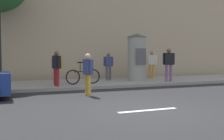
{
  "coord_description": "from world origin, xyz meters",
  "views": [
    {
      "loc": [
        -3.61,
        -6.47,
        1.52
      ],
      "look_at": [
        -0.3,
        2.0,
        1.04
      ],
      "focal_mm": 42.57,
      "sensor_mm": 36.0,
      "label": 1
    }
  ],
  "objects_px": {
    "pedestrian_tallest": "(108,64)",
    "pedestrian_with_backpack": "(169,61)",
    "pedestrian_in_red_top": "(152,62)",
    "pedestrian_in_dark_shirt": "(57,65)",
    "bicycle_leaning": "(83,76)",
    "pedestrian_in_light_jacket": "(88,71)",
    "pedestrian_with_bag": "(56,66)",
    "poster_column": "(137,57)"
  },
  "relations": [
    {
      "from": "pedestrian_tallest",
      "to": "pedestrian_with_backpack",
      "type": "bearing_deg",
      "value": -37.65
    },
    {
      "from": "pedestrian_tallest",
      "to": "pedestrian_in_red_top",
      "type": "bearing_deg",
      "value": 6.82
    },
    {
      "from": "pedestrian_in_dark_shirt",
      "to": "bicycle_leaning",
      "type": "bearing_deg",
      "value": 18.75
    },
    {
      "from": "pedestrian_with_backpack",
      "to": "pedestrian_in_red_top",
      "type": "distance_m",
      "value": 2.45
    },
    {
      "from": "pedestrian_in_light_jacket",
      "to": "bicycle_leaning",
      "type": "distance_m",
      "value": 2.85
    },
    {
      "from": "pedestrian_with_bag",
      "to": "poster_column",
      "type": "bearing_deg",
      "value": 0.72
    },
    {
      "from": "pedestrian_tallest",
      "to": "pedestrian_with_backpack",
      "type": "relative_size",
      "value": 0.87
    },
    {
      "from": "pedestrian_with_backpack",
      "to": "pedestrian_in_red_top",
      "type": "bearing_deg",
      "value": 81.69
    },
    {
      "from": "pedestrian_in_red_top",
      "to": "pedestrian_in_dark_shirt",
      "type": "xyz_separation_m",
      "value": [
        -6.31,
        -2.52,
        -0.03
      ]
    },
    {
      "from": "pedestrian_in_light_jacket",
      "to": "pedestrian_with_bag",
      "type": "distance_m",
      "value": 3.63
    },
    {
      "from": "pedestrian_in_light_jacket",
      "to": "pedestrian_in_dark_shirt",
      "type": "distance_m",
      "value": 2.44
    },
    {
      "from": "pedestrian_tallest",
      "to": "pedestrian_in_dark_shirt",
      "type": "relative_size",
      "value": 0.96
    },
    {
      "from": "poster_column",
      "to": "pedestrian_in_red_top",
      "type": "xyz_separation_m",
      "value": [
        1.65,
        1.2,
        -0.34
      ]
    },
    {
      "from": "pedestrian_in_red_top",
      "to": "pedestrian_with_bag",
      "type": "bearing_deg",
      "value": -168.42
    },
    {
      "from": "pedestrian_with_backpack",
      "to": "pedestrian_in_red_top",
      "type": "xyz_separation_m",
      "value": [
        0.35,
        2.42,
        -0.08
      ]
    },
    {
      "from": "pedestrian_in_red_top",
      "to": "bicycle_leaning",
      "type": "xyz_separation_m",
      "value": [
        -4.97,
        -2.07,
        -0.6
      ]
    },
    {
      "from": "pedestrian_with_bag",
      "to": "pedestrian_with_backpack",
      "type": "relative_size",
      "value": 0.83
    },
    {
      "from": "poster_column",
      "to": "pedestrian_with_bag",
      "type": "bearing_deg",
      "value": -179.28
    },
    {
      "from": "poster_column",
      "to": "pedestrian_in_red_top",
      "type": "distance_m",
      "value": 2.07
    },
    {
      "from": "pedestrian_in_red_top",
      "to": "bicycle_leaning",
      "type": "distance_m",
      "value": 5.42
    },
    {
      "from": "pedestrian_tallest",
      "to": "poster_column",
      "type": "bearing_deg",
      "value": -31.44
    },
    {
      "from": "pedestrian_in_light_jacket",
      "to": "pedestrian_in_red_top",
      "type": "relative_size",
      "value": 0.97
    },
    {
      "from": "pedestrian_in_light_jacket",
      "to": "pedestrian_in_red_top",
      "type": "height_order",
      "value": "pedestrian_in_red_top"
    },
    {
      "from": "pedestrian_in_light_jacket",
      "to": "pedestrian_tallest",
      "type": "relative_size",
      "value": 1.05
    },
    {
      "from": "pedestrian_with_bag",
      "to": "pedestrian_in_dark_shirt",
      "type": "distance_m",
      "value": 1.28
    },
    {
      "from": "pedestrian_in_light_jacket",
      "to": "pedestrian_with_bag",
      "type": "bearing_deg",
      "value": 99.66
    },
    {
      "from": "pedestrian_in_light_jacket",
      "to": "pedestrian_in_dark_shirt",
      "type": "bearing_deg",
      "value": 108.45
    },
    {
      "from": "pedestrian_in_dark_shirt",
      "to": "pedestrian_with_bag",
      "type": "bearing_deg",
      "value": 82.63
    },
    {
      "from": "poster_column",
      "to": "pedestrian_tallest",
      "type": "height_order",
      "value": "poster_column"
    },
    {
      "from": "pedestrian_with_backpack",
      "to": "pedestrian_with_bag",
      "type": "bearing_deg",
      "value": 168.64
    },
    {
      "from": "pedestrian_in_red_top",
      "to": "bicycle_leaning",
      "type": "height_order",
      "value": "pedestrian_in_red_top"
    },
    {
      "from": "poster_column",
      "to": "pedestrian_in_light_jacket",
      "type": "bearing_deg",
      "value": -136.96
    },
    {
      "from": "pedestrian_in_light_jacket",
      "to": "poster_column",
      "type": "bearing_deg",
      "value": 43.04
    },
    {
      "from": "pedestrian_with_bag",
      "to": "bicycle_leaning",
      "type": "xyz_separation_m",
      "value": [
        1.17,
        -0.81,
        -0.47
      ]
    },
    {
      "from": "pedestrian_in_light_jacket",
      "to": "pedestrian_with_backpack",
      "type": "xyz_separation_m",
      "value": [
        5.18,
        2.41,
        0.27
      ]
    },
    {
      "from": "poster_column",
      "to": "pedestrian_with_bag",
      "type": "relative_size",
      "value": 1.77
    },
    {
      "from": "pedestrian_in_dark_shirt",
      "to": "bicycle_leaning",
      "type": "height_order",
      "value": "pedestrian_in_dark_shirt"
    },
    {
      "from": "pedestrian_in_light_jacket",
      "to": "pedestrian_in_red_top",
      "type": "bearing_deg",
      "value": 41.12
    },
    {
      "from": "poster_column",
      "to": "pedestrian_in_dark_shirt",
      "type": "height_order",
      "value": "poster_column"
    },
    {
      "from": "pedestrian_tallest",
      "to": "bicycle_leaning",
      "type": "distance_m",
      "value": 2.64
    },
    {
      "from": "pedestrian_with_bag",
      "to": "pedestrian_in_red_top",
      "type": "relative_size",
      "value": 0.89
    },
    {
      "from": "pedestrian_with_bag",
      "to": "bicycle_leaning",
      "type": "height_order",
      "value": "pedestrian_with_bag"
    }
  ]
}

